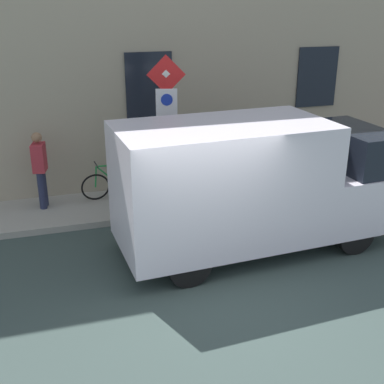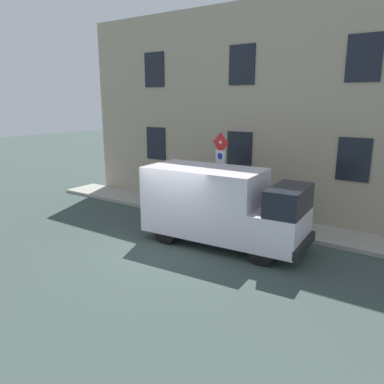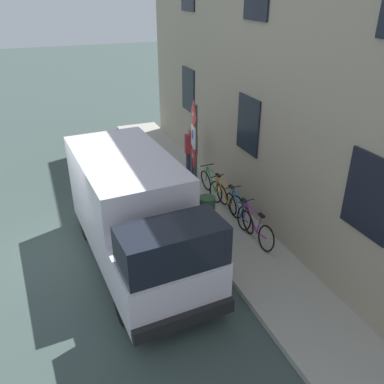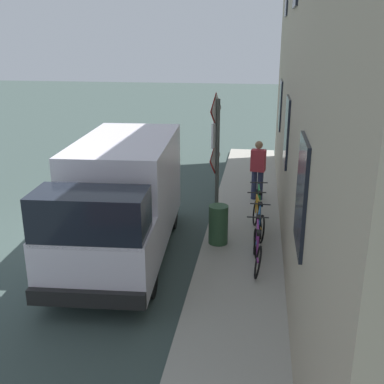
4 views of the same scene
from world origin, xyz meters
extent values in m
plane|color=#394944|center=(0.00, 0.00, 0.00)|extent=(80.00, 80.00, 0.00)
cube|color=#A4A095|center=(3.64, 0.00, 0.07)|extent=(1.80, 17.92, 0.14)
cube|color=tan|center=(4.89, 0.00, 4.13)|extent=(0.70, 15.92, 8.26)
cube|color=black|center=(4.52, -4.38, 2.64)|extent=(0.06, 1.10, 1.50)
cube|color=black|center=(4.52, 0.00, 2.64)|extent=(0.06, 1.10, 1.50)
cube|color=black|center=(4.52, 4.38, 2.64)|extent=(0.06, 1.10, 1.50)
cylinder|color=#474C47|center=(2.99, -0.04, 1.74)|extent=(0.09, 0.09, 3.20)
pyramid|color=silver|center=(2.91, -0.02, 3.09)|extent=(0.15, 0.50, 0.50)
pyramid|color=red|center=(2.92, -0.02, 3.09)|extent=(0.14, 0.55, 0.56)
cube|color=white|center=(2.93, -0.03, 2.54)|extent=(0.13, 0.44, 0.56)
cylinder|color=#1933B2|center=(2.91, -0.03, 2.60)|extent=(0.06, 0.24, 0.24)
pyramid|color=silver|center=(2.91, -0.02, 1.99)|extent=(0.15, 0.50, 0.50)
pyramid|color=red|center=(2.92, -0.02, 1.99)|extent=(0.14, 0.55, 0.56)
cube|color=white|center=(1.00, -0.57, 1.41)|extent=(2.24, 3.92, 2.18)
cube|color=white|center=(1.16, -3.16, 0.87)|extent=(2.08, 1.52, 1.10)
cube|color=black|center=(1.17, -3.37, 1.77)|extent=(1.98, 1.10, 0.84)
cube|color=black|center=(1.21, -3.91, 0.50)|extent=(2.01, 0.29, 0.28)
cylinder|color=black|center=(2.02, -2.87, 0.38)|extent=(0.27, 0.77, 0.76)
cylinder|color=black|center=(0.27, -2.98, 0.38)|extent=(0.27, 0.77, 0.76)
cylinder|color=black|center=(1.81, 0.45, 0.38)|extent=(0.27, 0.77, 0.76)
cylinder|color=black|center=(0.06, 0.34, 0.38)|extent=(0.27, 0.77, 0.76)
torus|color=black|center=(3.97, -1.05, 0.47)|extent=(0.16, 0.66, 0.66)
torus|color=black|center=(4.01, -2.10, 0.47)|extent=(0.16, 0.66, 0.66)
cylinder|color=purple|center=(3.98, -1.39, 0.68)|extent=(0.06, 0.60, 0.60)
cylinder|color=purple|center=(3.98, -1.47, 0.95)|extent=(0.06, 0.73, 0.07)
cylinder|color=purple|center=(3.99, -1.75, 0.66)|extent=(0.04, 0.19, 0.55)
cylinder|color=purple|center=(4.00, -1.89, 0.43)|extent=(0.05, 0.43, 0.12)
cylinder|color=purple|center=(3.97, -1.08, 0.72)|extent=(0.04, 0.09, 0.50)
cube|color=black|center=(4.00, -1.83, 0.97)|extent=(0.09, 0.20, 0.06)
cylinder|color=#262626|center=(3.97, -1.10, 1.02)|extent=(0.46, 0.05, 0.03)
torus|color=black|center=(4.02, -0.22, 0.47)|extent=(0.15, 0.67, 0.66)
torus|color=black|center=(3.96, -1.27, 0.47)|extent=(0.15, 0.67, 0.66)
cylinder|color=#1E5FAA|center=(4.00, -0.56, 0.68)|extent=(0.07, 0.60, 0.60)
cylinder|color=#1E5FAA|center=(3.99, -0.63, 0.95)|extent=(0.08, 0.73, 0.07)
cylinder|color=#1E5FAA|center=(3.98, -0.92, 0.66)|extent=(0.05, 0.19, 0.55)
cylinder|color=#1E5FAA|center=(3.97, -1.06, 0.43)|extent=(0.06, 0.43, 0.12)
cylinder|color=#1E5FAA|center=(4.02, -0.25, 0.72)|extent=(0.04, 0.09, 0.50)
cube|color=black|center=(3.97, -0.99, 0.97)|extent=(0.09, 0.20, 0.06)
cylinder|color=#262626|center=(4.01, -0.27, 1.02)|extent=(0.46, 0.06, 0.03)
torus|color=black|center=(3.91, 0.61, 0.47)|extent=(0.20, 0.67, 0.66)
torus|color=black|center=(4.06, -0.43, 0.47)|extent=(0.20, 0.67, 0.66)
cylinder|color=orange|center=(3.96, 0.27, 0.68)|extent=(0.12, 0.60, 0.60)
cylinder|color=orange|center=(3.97, 0.20, 0.95)|extent=(0.14, 0.72, 0.07)
cylinder|color=orange|center=(4.01, -0.09, 0.66)|extent=(0.06, 0.19, 0.55)
cylinder|color=orange|center=(4.03, -0.22, 0.43)|extent=(0.10, 0.43, 0.12)
cylinder|color=orange|center=(3.92, 0.58, 0.72)|extent=(0.05, 0.09, 0.50)
cube|color=black|center=(4.02, -0.16, 0.97)|extent=(0.11, 0.21, 0.06)
cylinder|color=#262626|center=(3.92, 0.56, 1.02)|extent=(0.46, 0.09, 0.03)
torus|color=black|center=(3.96, 1.45, 0.47)|extent=(0.16, 0.67, 0.66)
torus|color=black|center=(4.02, 0.40, 0.47)|extent=(0.16, 0.67, 0.66)
cylinder|color=#1F913E|center=(3.98, 1.11, 0.68)|extent=(0.07, 0.60, 0.60)
cylinder|color=#1F913E|center=(3.98, 1.03, 0.95)|extent=(0.08, 0.73, 0.07)
cylinder|color=#1F913E|center=(4.00, 0.75, 0.66)|extent=(0.05, 0.19, 0.55)
cylinder|color=#1F913E|center=(4.01, 0.61, 0.43)|extent=(0.06, 0.43, 0.12)
cylinder|color=#1F913E|center=(3.96, 1.42, 0.72)|extent=(0.04, 0.09, 0.50)
cube|color=black|center=(4.00, 0.67, 0.97)|extent=(0.09, 0.20, 0.06)
cylinder|color=#262626|center=(3.96, 1.40, 1.02)|extent=(0.46, 0.06, 0.03)
cylinder|color=#262B47|center=(3.83, 2.63, 0.56)|extent=(0.16, 0.16, 0.85)
cylinder|color=#262B47|center=(4.00, 2.59, 0.56)|extent=(0.16, 0.16, 0.85)
cube|color=#B32F39|center=(3.92, 2.61, 1.30)|extent=(0.44, 0.33, 0.62)
sphere|color=#936B4C|center=(3.92, 2.61, 1.75)|extent=(0.22, 0.22, 0.22)
cylinder|color=#2D5133|center=(3.09, -0.60, 0.59)|extent=(0.44, 0.44, 0.90)
camera|label=1|loc=(-6.94, 2.37, 4.55)|focal=46.58mm
camera|label=2|loc=(-9.16, -7.00, 4.63)|focal=35.22mm
camera|label=3|loc=(-0.72, -9.07, 5.93)|focal=37.84mm
camera|label=4|loc=(3.94, -10.34, 4.61)|focal=43.53mm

